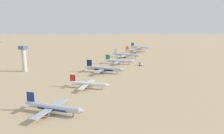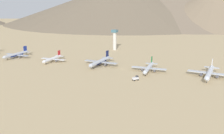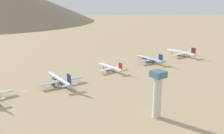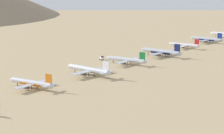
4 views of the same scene
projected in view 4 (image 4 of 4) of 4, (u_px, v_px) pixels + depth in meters
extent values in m
plane|color=tan|center=(142.00, 60.00, 411.98)|extent=(2253.27, 2253.27, 0.00)
cone|color=white|center=(211.00, 33.00, 569.72)|extent=(3.58, 4.07, 3.81)
cylinder|color=black|center=(216.00, 35.00, 566.65)|extent=(0.45, 0.45, 3.90)
cylinder|color=#B2B7C1|center=(207.00, 39.00, 518.12)|extent=(34.87, 5.60, 3.66)
cone|color=#B2B7C1|center=(192.00, 38.00, 529.54)|extent=(3.28, 3.76, 3.59)
cone|color=#B2B7C1|center=(222.00, 40.00, 506.82)|extent=(2.88, 3.44, 3.30)
cube|color=navy|center=(220.00, 36.00, 508.09)|extent=(5.31, 0.63, 6.75)
cube|color=#A4A8B2|center=(220.00, 40.00, 508.50)|extent=(3.73, 11.73, 0.35)
cube|color=#A4A8B2|center=(208.00, 40.00, 517.37)|extent=(6.65, 33.01, 0.43)
cylinder|color=#4C4C54|center=(205.00, 41.00, 513.62)|extent=(4.17, 2.44, 2.22)
cylinder|color=#4C4C54|center=(210.00, 40.00, 522.57)|extent=(4.17, 2.44, 2.22)
cylinder|color=black|center=(196.00, 40.00, 526.52)|extent=(0.42, 0.42, 3.68)
cylinder|color=black|center=(208.00, 41.00, 515.15)|extent=(0.42, 0.42, 3.68)
cylinder|color=black|center=(210.00, 41.00, 519.03)|extent=(0.42, 0.42, 3.68)
cylinder|color=navy|center=(207.00, 39.00, 518.18)|extent=(19.27, 4.73, 3.67)
cylinder|color=white|center=(184.00, 45.00, 477.31)|extent=(31.22, 6.83, 3.28)
cone|color=white|center=(170.00, 44.00, 486.73)|extent=(3.11, 3.51, 3.21)
cone|color=white|center=(200.00, 46.00, 467.98)|extent=(2.74, 3.21, 2.95)
cube|color=red|center=(197.00, 42.00, 468.97)|extent=(4.75, 0.85, 6.04)
cube|color=silver|center=(197.00, 46.00, 469.36)|extent=(3.93, 10.60, 0.31)
cube|color=silver|center=(185.00, 46.00, 476.70)|extent=(7.66, 29.62, 0.39)
cylinder|color=#4C4C54|center=(183.00, 47.00, 473.13)|extent=(3.83, 2.39, 1.98)
cylinder|color=#4C4C54|center=(187.00, 46.00, 481.49)|extent=(3.83, 2.39, 1.98)
cylinder|color=black|center=(174.00, 46.00, 484.26)|extent=(0.38, 0.38, 3.29)
cylinder|color=black|center=(185.00, 47.00, 474.68)|extent=(0.38, 0.38, 3.29)
cylinder|color=black|center=(187.00, 47.00, 478.30)|extent=(0.38, 0.38, 3.29)
cylinder|color=#B2B7C1|center=(161.00, 51.00, 430.28)|extent=(38.77, 5.47, 4.08)
cone|color=#B2B7C1|center=(143.00, 49.00, 443.31)|extent=(3.58, 4.12, 4.00)
cone|color=#B2B7C1|center=(181.00, 54.00, 417.38)|extent=(3.14, 3.78, 3.67)
cube|color=#141E51|center=(177.00, 48.00, 418.85)|extent=(5.91, 0.59, 7.51)
cube|color=#A4A8B2|center=(178.00, 53.00, 419.29)|extent=(3.90, 13.00, 0.39)
cube|color=#A4A8B2|center=(163.00, 52.00, 429.42)|extent=(6.68, 36.67, 0.48)
cylinder|color=#4C4C54|center=(158.00, 55.00, 425.34)|extent=(4.59, 2.63, 2.47)
cylinder|color=#4C4C54|center=(166.00, 53.00, 435.14)|extent=(4.59, 2.63, 2.47)
cylinder|color=black|center=(148.00, 52.00, 439.85)|extent=(0.47, 0.47, 4.10)
cylinder|color=black|center=(162.00, 55.00, 426.97)|extent=(0.47, 0.47, 4.10)
cylinder|color=black|center=(165.00, 54.00, 431.22)|extent=(0.47, 0.47, 4.10)
cylinder|color=#141E51|center=(161.00, 52.00, 430.34)|extent=(21.39, 4.85, 4.09)
cylinder|color=silver|center=(126.00, 60.00, 391.19)|extent=(35.03, 8.42, 3.68)
cone|color=silver|center=(108.00, 58.00, 401.42)|extent=(3.56, 4.00, 3.61)
cone|color=silver|center=(146.00, 62.00, 381.05)|extent=(3.14, 3.65, 3.31)
cube|color=#197A38|center=(142.00, 56.00, 382.10)|extent=(5.32, 1.07, 6.78)
cube|color=#B6BBC5|center=(143.00, 61.00, 382.55)|extent=(4.66, 11.93, 0.35)
cube|color=#B6BBC5|center=(128.00, 61.00, 390.53)|extent=(9.31, 33.28, 0.44)
cylinder|color=#4C4C54|center=(123.00, 63.00, 386.44)|extent=(4.33, 2.76, 2.23)
cylinder|color=#4C4C54|center=(131.00, 61.00, 395.96)|extent=(4.33, 2.76, 2.23)
cylinder|color=black|center=(113.00, 61.00, 398.76)|extent=(0.43, 0.43, 3.70)
cylinder|color=black|center=(127.00, 63.00, 388.24)|extent=(0.43, 0.43, 3.70)
cylinder|color=black|center=(130.00, 62.00, 392.37)|extent=(0.43, 0.43, 3.70)
cylinder|color=silver|center=(89.00, 70.00, 347.59)|extent=(39.29, 4.47, 4.14)
cone|color=silver|center=(69.00, 66.00, 361.54)|extent=(3.52, 4.09, 4.06)
cone|color=silver|center=(110.00, 73.00, 333.79)|extent=(3.08, 3.75, 3.73)
cube|color=white|center=(106.00, 66.00, 335.41)|extent=(6.00, 0.43, 7.63)
cube|color=#B6BBC5|center=(107.00, 72.00, 335.84)|extent=(3.60, 13.11, 0.39)
cube|color=#B6BBC5|center=(90.00, 71.00, 346.66)|extent=(5.76, 37.12, 0.49)
cylinder|color=#4C4C54|center=(83.00, 74.00, 342.73)|extent=(4.60, 2.55, 2.51)
cylinder|color=#4C4C54|center=(96.00, 71.00, 352.32)|extent=(4.60, 2.55, 2.51)
cylinder|color=black|center=(75.00, 70.00, 357.81)|extent=(0.48, 0.48, 4.17)
cylinder|color=black|center=(89.00, 74.00, 344.22)|extent=(0.48, 0.48, 4.17)
cylinder|color=black|center=(94.00, 73.00, 348.37)|extent=(0.48, 0.48, 4.17)
cylinder|color=silver|center=(32.00, 83.00, 307.62)|extent=(34.54, 8.08, 3.63)
cone|color=silver|center=(11.00, 79.00, 317.81)|extent=(3.49, 3.92, 3.55)
cone|color=silver|center=(53.00, 86.00, 297.54)|extent=(3.08, 3.59, 3.26)
cube|color=orange|center=(49.00, 79.00, 298.59)|extent=(5.25, 1.02, 6.68)
cube|color=#B6BBC5|center=(50.00, 85.00, 299.03)|extent=(4.52, 11.75, 0.34)
cube|color=#B6BBC5|center=(33.00, 84.00, 306.97)|extent=(8.97, 32.80, 0.43)
cylinder|color=#4C4C54|center=(26.00, 87.00, 302.96)|extent=(4.26, 2.70, 2.20)
cylinder|color=#4C4C54|center=(38.00, 84.00, 312.31)|extent=(4.26, 2.70, 2.20)
cylinder|color=black|center=(17.00, 83.00, 315.16)|extent=(0.42, 0.42, 3.65)
cylinder|color=black|center=(32.00, 87.00, 304.72)|extent=(0.42, 0.42, 3.65)
cylinder|color=black|center=(37.00, 86.00, 308.77)|extent=(0.42, 0.42, 3.65)
cylinder|color=orange|center=(32.00, 83.00, 307.68)|extent=(19.21, 6.07, 3.63)
cube|color=silver|center=(102.00, 58.00, 411.53)|extent=(5.65, 4.59, 1.70)
cube|color=#333338|center=(102.00, 57.00, 409.68)|extent=(2.59, 2.69, 1.10)
cylinder|color=black|center=(104.00, 60.00, 410.33)|extent=(1.13, 0.85, 1.10)
cylinder|color=black|center=(101.00, 60.00, 409.60)|extent=(1.13, 0.85, 1.10)
cylinder|color=black|center=(102.00, 59.00, 414.00)|extent=(1.13, 0.85, 1.10)
cylinder|color=black|center=(100.00, 59.00, 413.27)|extent=(1.13, 0.85, 1.10)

